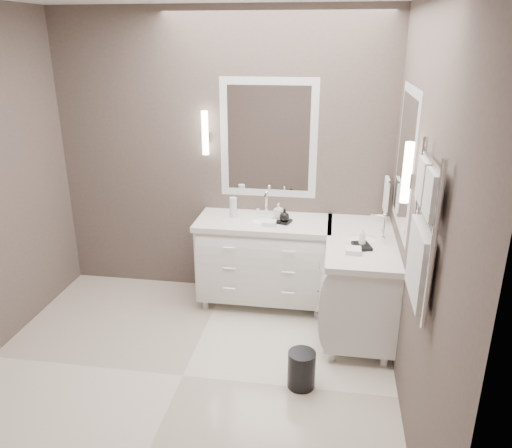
% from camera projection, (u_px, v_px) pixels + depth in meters
% --- Properties ---
extents(floor, '(3.20, 3.00, 0.01)m').
position_uv_depth(floor, '(183.00, 376.00, 3.81)').
color(floor, silver).
rests_on(floor, ground).
extents(wall_back, '(3.20, 0.01, 2.70)m').
position_uv_depth(wall_back, '(221.00, 158.00, 4.73)').
color(wall_back, '#534742').
rests_on(wall_back, floor).
extents(wall_front, '(3.20, 0.01, 2.70)m').
position_uv_depth(wall_front, '(53.00, 331.00, 1.94)').
color(wall_front, '#534742').
rests_on(wall_front, floor).
extents(wall_right, '(0.01, 3.00, 2.70)m').
position_uv_depth(wall_right, '(421.00, 221.00, 3.10)').
color(wall_right, '#534742').
rests_on(wall_right, floor).
extents(vanity_back, '(1.24, 0.59, 0.97)m').
position_uv_depth(vanity_back, '(264.00, 256.00, 4.71)').
color(vanity_back, white).
rests_on(vanity_back, floor).
extents(vanity_right, '(0.59, 1.24, 0.97)m').
position_uv_depth(vanity_right, '(359.00, 278.00, 4.28)').
color(vanity_right, white).
rests_on(vanity_right, floor).
extents(mirror_back, '(0.90, 0.02, 1.10)m').
position_uv_depth(mirror_back, '(268.00, 139.00, 4.58)').
color(mirror_back, white).
rests_on(mirror_back, wall_back).
extents(mirror_right, '(0.02, 0.90, 1.10)m').
position_uv_depth(mirror_right, '(405.00, 160.00, 3.78)').
color(mirror_right, white).
rests_on(mirror_right, wall_right).
extents(sconce_back, '(0.06, 0.06, 0.40)m').
position_uv_depth(sconce_back, '(205.00, 134.00, 4.59)').
color(sconce_back, white).
rests_on(sconce_back, wall_back).
extents(sconce_right, '(0.06, 0.06, 0.40)m').
position_uv_depth(sconce_right, '(407.00, 174.00, 3.23)').
color(sconce_right, white).
rests_on(sconce_right, wall_right).
extents(towel_bar_corner, '(0.03, 0.22, 0.30)m').
position_uv_depth(towel_bar_corner, '(386.00, 193.00, 4.46)').
color(towel_bar_corner, white).
rests_on(towel_bar_corner, wall_right).
extents(towel_ladder, '(0.06, 0.58, 0.90)m').
position_uv_depth(towel_ladder, '(422.00, 238.00, 2.73)').
color(towel_ladder, white).
rests_on(towel_ladder, wall_right).
extents(waste_bin, '(0.23, 0.23, 0.29)m').
position_uv_depth(waste_bin, '(301.00, 369.00, 3.65)').
color(waste_bin, black).
rests_on(waste_bin, floor).
extents(amenity_tray_back, '(0.20, 0.17, 0.03)m').
position_uv_depth(amenity_tray_back, '(281.00, 221.00, 4.52)').
color(amenity_tray_back, black).
rests_on(amenity_tray_back, vanity_back).
extents(amenity_tray_right, '(0.17, 0.20, 0.03)m').
position_uv_depth(amenity_tray_right, '(362.00, 246.00, 3.98)').
color(amenity_tray_right, black).
rests_on(amenity_tray_right, vanity_right).
extents(water_bottle, '(0.09, 0.09, 0.19)m').
position_uv_depth(water_bottle, '(233.00, 207.00, 4.62)').
color(water_bottle, silver).
rests_on(water_bottle, vanity_back).
extents(soap_bottle_a, '(0.08, 0.08, 0.15)m').
position_uv_depth(soap_bottle_a, '(278.00, 211.00, 4.52)').
color(soap_bottle_a, white).
rests_on(soap_bottle_a, amenity_tray_back).
extents(soap_bottle_b, '(0.11, 0.11, 0.11)m').
position_uv_depth(soap_bottle_b, '(284.00, 215.00, 4.47)').
color(soap_bottle_b, black).
rests_on(soap_bottle_b, amenity_tray_back).
extents(soap_bottle_c, '(0.06, 0.06, 0.14)m').
position_uv_depth(soap_bottle_c, '(363.00, 236.00, 3.95)').
color(soap_bottle_c, white).
rests_on(soap_bottle_c, amenity_tray_right).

